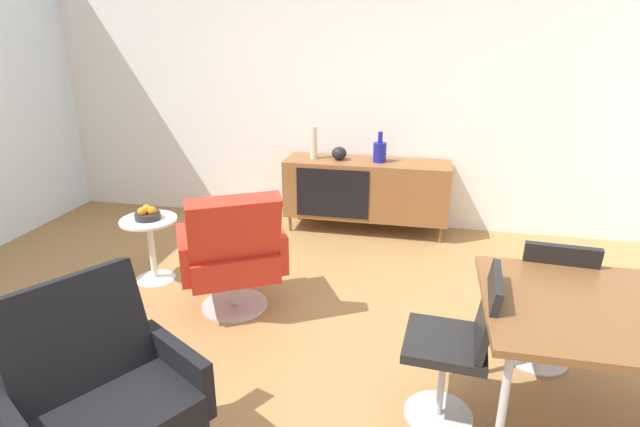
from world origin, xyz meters
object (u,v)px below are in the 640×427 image
Objects in this scene: vase_cobalt at (339,153)px; fruit_bowl at (147,214)px; dining_chair_near_window at (458,341)px; side_table_round at (151,242)px; lounge_chair_red at (232,252)px; vase_sculptural_dark at (314,142)px; dining_chair_back_left at (549,297)px; sideboard at (366,189)px; vase_ceramic_small at (380,151)px; armchair_black_shell at (100,396)px.

fruit_bowl is (-1.28, -1.40, -0.22)m from vase_cobalt.
side_table_round is at bearing 154.19° from dining_chair_near_window.
dining_chair_near_window is 0.90× the size of lounge_chair_red.
dining_chair_near_window is at bearing -67.53° from vase_cobalt.
dining_chair_back_left is (1.83, -1.96, -0.41)m from vase_sculptural_dark.
dining_chair_near_window is 1.68m from lounge_chair_red.
side_table_round is at bearing -132.24° from vase_cobalt.
fruit_bowl is (-1.55, -1.40, 0.12)m from sideboard.
vase_sculptural_dark reaches higher than lounge_chair_red.
vase_ceramic_small reaches higher than sideboard.
vase_ceramic_small is at bearing 75.33° from armchair_black_shell.
vase_cobalt is 1.91m from fruit_bowl.
vase_cobalt is 0.15× the size of lounge_chair_red.
side_table_round is (-2.86, 0.56, -0.15)m from dining_chair_back_left.
dining_chair_near_window is at bearing -73.01° from sideboard.
sideboard is at bearing 67.62° from lounge_chair_red.
vase_sculptural_dark reaches higher than vase_ceramic_small.
vase_cobalt is (-0.27, 0.00, 0.34)m from sideboard.
sideboard is 8.00× the size of fruit_bowl.
fruit_bowl is at bearing 114.02° from armchair_black_shell.
armchair_black_shell is (-0.73, -3.24, 0.03)m from sideboard.
lounge_chair_red reaches higher than sideboard.
fruit_bowl is (-0.83, 0.34, 0.09)m from lounge_chair_red.
vase_sculptural_dark is 1.82m from side_table_round.
vase_cobalt is 0.73× the size of fruit_bowl.
dining_chair_back_left reaches higher than vase_cobalt.
fruit_bowl is at bearing -137.87° from sideboard.
vase_ceramic_small is at bearing 121.13° from dining_chair_back_left.
dining_chair_back_left is 4.28× the size of fruit_bowl.
dining_chair_near_window reaches higher than sideboard.
vase_cobalt is 0.46× the size of vase_sculptural_dark.
sideboard is at bearing 106.99° from dining_chair_near_window.
lounge_chair_red is 0.91m from side_table_round.
lounge_chair_red is (-0.44, -1.75, -0.32)m from vase_cobalt.
sideboard is 3.33m from armchair_black_shell.
dining_chair_near_window is 0.90× the size of armchair_black_shell.
armchair_black_shell reaches higher than dining_chair_near_window.
vase_ceramic_small is 3.37m from armchair_black_shell.
lounge_chair_red is at bearing 173.83° from dining_chair_back_left.
vase_ceramic_small reaches higher than fruit_bowl.
sideboard is at bearing 42.16° from side_table_round.
fruit_bowl is at bearing 154.19° from dining_chair_near_window.
fruit_bowl reaches higher than side_table_round.
vase_sculptural_dark is at bearing 117.22° from dining_chair_near_window.
dining_chair_near_window is 1.66m from armchair_black_shell.
fruit_bowl is at bearing -132.27° from vase_cobalt.
side_table_round is 0.24m from fruit_bowl.
dining_chair_back_left is at bearing 46.53° from dining_chair_near_window.
dining_chair_near_window reaches higher than fruit_bowl.
armchair_black_shell is (-0.46, -3.25, -0.32)m from vase_cobalt.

